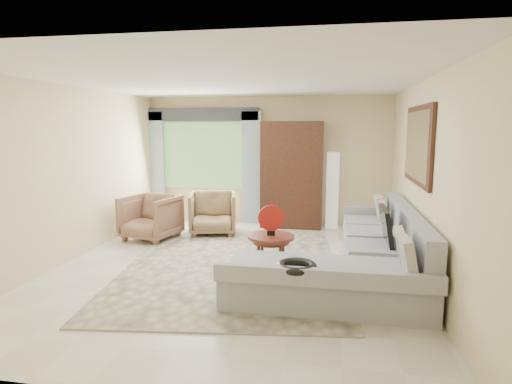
% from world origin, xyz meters
% --- Properties ---
extents(ground, '(6.00, 6.00, 0.00)m').
position_xyz_m(ground, '(0.00, 0.00, 0.00)').
color(ground, silver).
rests_on(ground, ground).
extents(area_rug, '(3.47, 4.34, 0.02)m').
position_xyz_m(area_rug, '(-0.04, 0.01, 0.01)').
color(area_rug, beige).
rests_on(area_rug, ground).
extents(sectional_sofa, '(2.30, 3.46, 0.90)m').
position_xyz_m(sectional_sofa, '(1.78, -0.18, 0.28)').
color(sectional_sofa, '#999CA1').
rests_on(sectional_sofa, ground).
extents(tv_screen, '(0.14, 0.74, 0.48)m').
position_xyz_m(tv_screen, '(2.05, -0.10, 0.72)').
color(tv_screen, black).
rests_on(tv_screen, sectional_sofa).
extents(garden_hose, '(0.43, 0.43, 0.09)m').
position_xyz_m(garden_hose, '(1.00, -1.41, 0.55)').
color(garden_hose, black).
rests_on(garden_hose, sectional_sofa).
extents(coffee_table, '(0.60, 0.60, 0.60)m').
position_xyz_m(coffee_table, '(0.58, -0.39, 0.32)').
color(coffee_table, '#471B13').
rests_on(coffee_table, ground).
extents(red_disc, '(0.34, 0.11, 0.34)m').
position_xyz_m(red_disc, '(0.58, -0.39, 0.83)').
color(red_disc, '#9D170F').
rests_on(red_disc, coffee_table).
extents(armchair_left, '(1.04, 1.05, 0.80)m').
position_xyz_m(armchair_left, '(-1.82, 1.28, 0.40)').
color(armchair_left, '#845C48').
rests_on(armchair_left, ground).
extents(armchair_right, '(1.02, 1.04, 0.79)m').
position_xyz_m(armchair_right, '(-0.84, 1.85, 0.39)').
color(armchair_right, '#927A50').
rests_on(armchair_right, ground).
extents(potted_plant, '(0.50, 0.44, 0.53)m').
position_xyz_m(potted_plant, '(-2.20, 2.35, 0.27)').
color(potted_plant, '#999999').
rests_on(potted_plant, ground).
extents(armoire, '(1.20, 0.55, 2.10)m').
position_xyz_m(armoire, '(0.55, 2.72, 1.05)').
color(armoire, black).
rests_on(armoire, ground).
extents(floor_lamp, '(0.24, 0.24, 1.50)m').
position_xyz_m(floor_lamp, '(1.35, 2.78, 0.75)').
color(floor_lamp, silver).
rests_on(floor_lamp, ground).
extents(window, '(1.80, 0.04, 1.40)m').
position_xyz_m(window, '(-1.35, 2.97, 1.40)').
color(window, '#669E59').
rests_on(window, wall_back).
extents(curtain_left, '(0.40, 0.08, 2.30)m').
position_xyz_m(curtain_left, '(-2.40, 2.88, 1.15)').
color(curtain_left, '#9EB7CC').
rests_on(curtain_left, ground).
extents(curtain_right, '(0.40, 0.08, 2.30)m').
position_xyz_m(curtain_right, '(-0.30, 2.88, 1.15)').
color(curtain_right, '#9EB7CC').
rests_on(curtain_right, ground).
extents(valance, '(2.40, 0.12, 0.26)m').
position_xyz_m(valance, '(-1.35, 2.90, 2.25)').
color(valance, '#1E232D').
rests_on(valance, wall_back).
extents(wall_mirror, '(0.05, 1.70, 1.05)m').
position_xyz_m(wall_mirror, '(2.46, 0.35, 1.75)').
color(wall_mirror, black).
rests_on(wall_mirror, wall_right).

